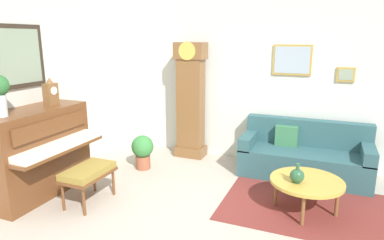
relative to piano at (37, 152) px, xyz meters
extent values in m
cube|color=#B2A899|center=(2.23, 0.10, -0.65)|extent=(6.40, 6.00, 0.10)
cube|color=silver|center=(-0.37, 0.10, 0.80)|extent=(0.10, 4.90, 2.80)
cube|color=#33281E|center=(-0.30, 0.00, 1.25)|extent=(0.03, 1.10, 0.84)
cube|color=gray|center=(-0.29, 0.00, 1.25)|extent=(0.01, 0.98, 0.72)
cube|color=silver|center=(2.23, 2.50, 0.80)|extent=(5.30, 0.10, 2.80)
cube|color=#B28E3D|center=(3.78, 2.43, 0.95)|extent=(0.26, 0.03, 0.22)
cube|color=gray|center=(3.78, 2.42, 0.95)|extent=(0.20, 0.01, 0.16)
cube|color=#B28E3D|center=(2.98, 2.43, 1.15)|extent=(0.60, 0.03, 0.48)
cube|color=#9EB2C1|center=(2.98, 2.42, 1.15)|extent=(0.54, 0.01, 0.42)
cube|color=maroon|center=(3.45, 0.96, -0.60)|extent=(2.10, 1.50, 0.01)
cube|color=brown|center=(-0.02, 0.00, -0.01)|extent=(0.60, 1.44, 1.18)
cube|color=brown|center=(0.41, 0.00, 0.08)|extent=(0.28, 1.38, 0.04)
cube|color=white|center=(0.41, 0.00, 0.14)|extent=(0.26, 1.32, 0.08)
cube|color=brown|center=(0.30, 0.00, 0.38)|extent=(0.03, 1.20, 0.20)
cube|color=brown|center=(0.81, 0.03, -0.22)|extent=(0.42, 0.70, 0.04)
cube|color=olive|center=(0.81, 0.03, -0.16)|extent=(0.40, 0.68, 0.08)
cylinder|color=brown|center=(0.97, -0.27, -0.42)|extent=(0.04, 0.04, 0.36)
cylinder|color=brown|center=(0.97, 0.33, -0.42)|extent=(0.04, 0.04, 0.36)
cylinder|color=brown|center=(0.65, -0.27, -0.42)|extent=(0.04, 0.04, 0.36)
cylinder|color=brown|center=(0.65, 0.33, -0.42)|extent=(0.04, 0.04, 0.36)
cube|color=brown|center=(1.33, 2.19, -0.51)|extent=(0.52, 0.34, 0.18)
cube|color=brown|center=(1.33, 2.19, 0.29)|extent=(0.44, 0.28, 1.78)
cube|color=brown|center=(1.33, 2.19, 1.28)|extent=(0.52, 0.32, 0.28)
cylinder|color=gold|center=(1.33, 2.04, 1.28)|extent=(0.30, 0.02, 0.30)
cylinder|color=gold|center=(1.33, 2.14, 0.35)|extent=(0.03, 0.03, 0.70)
cube|color=#2D565B|center=(3.31, 1.98, -0.39)|extent=(1.90, 0.80, 0.42)
cube|color=#2D565B|center=(3.31, 2.28, 0.02)|extent=(1.90, 0.20, 0.44)
cube|color=#2D565B|center=(2.45, 1.98, -0.10)|extent=(0.18, 0.80, 0.20)
cube|color=#2D565B|center=(4.17, 1.98, -0.10)|extent=(0.18, 0.80, 0.20)
cube|color=#38754C|center=(3.01, 2.12, -0.02)|extent=(0.34, 0.12, 0.32)
cylinder|color=gold|center=(3.42, 0.86, -0.21)|extent=(0.88, 0.88, 0.04)
torus|color=brown|center=(3.42, 0.86, -0.21)|extent=(0.88, 0.88, 0.04)
cylinder|color=brown|center=(3.42, 1.22, -0.41)|extent=(0.04, 0.04, 0.37)
cylinder|color=brown|center=(3.78, 0.86, -0.41)|extent=(0.04, 0.04, 0.37)
cylinder|color=brown|center=(3.42, 0.50, -0.41)|extent=(0.04, 0.04, 0.37)
cylinder|color=brown|center=(3.06, 0.86, -0.41)|extent=(0.04, 0.04, 0.37)
cube|color=brown|center=(0.00, 0.34, 0.73)|extent=(0.12, 0.18, 0.30)
cylinder|color=white|center=(0.06, 0.34, 0.78)|extent=(0.01, 0.11, 0.11)
cone|color=brown|center=(0.00, 0.34, 0.92)|extent=(0.10, 0.10, 0.08)
cylinder|color=silver|center=(0.00, -0.45, 0.71)|extent=(0.15, 0.15, 0.26)
cylinder|color=#234C33|center=(3.31, 0.74, -0.18)|extent=(0.09, 0.09, 0.01)
sphere|color=#285638|center=(3.31, 0.74, -0.10)|extent=(0.17, 0.17, 0.17)
cylinder|color=#285638|center=(3.31, 0.74, 0.01)|extent=(0.04, 0.04, 0.08)
cylinder|color=#935138|center=(0.85, 1.32, -0.49)|extent=(0.24, 0.24, 0.22)
sphere|color=#387F3D|center=(0.85, 1.32, -0.22)|extent=(0.36, 0.36, 0.36)
camera|label=1|loc=(3.58, -3.19, 1.50)|focal=31.57mm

